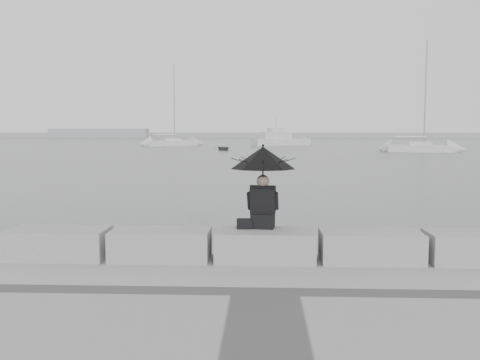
{
  "coord_description": "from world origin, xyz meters",
  "views": [
    {
      "loc": [
        -0.04,
        -8.98,
        2.64
      ],
      "look_at": [
        -0.55,
        3.0,
        1.49
      ],
      "focal_mm": 40.0,
      "sensor_mm": 36.0,
      "label": 1
    }
  ],
  "objects_px": {
    "motor_cruiser": "(281,140)",
    "dinghy": "(223,148)",
    "seated_person": "(263,169)",
    "sailboat_left": "(172,142)",
    "sailboat_right": "(420,147)"
  },
  "relations": [
    {
      "from": "motor_cruiser",
      "to": "dinghy",
      "type": "xyz_separation_m",
      "value": [
        -7.86,
        -19.33,
        -0.62
      ]
    },
    {
      "from": "seated_person",
      "to": "motor_cruiser",
      "type": "height_order",
      "value": "motor_cruiser"
    },
    {
      "from": "seated_person",
      "to": "dinghy",
      "type": "relative_size",
      "value": 0.43
    },
    {
      "from": "seated_person",
      "to": "motor_cruiser",
      "type": "bearing_deg",
      "value": 96.66
    },
    {
      "from": "sailboat_left",
      "to": "sailboat_right",
      "type": "xyz_separation_m",
      "value": [
        32.74,
        -21.76,
        0.01
      ]
    },
    {
      "from": "motor_cruiser",
      "to": "sailboat_right",
      "type": "bearing_deg",
      "value": -82.17
    },
    {
      "from": "seated_person",
      "to": "dinghy",
      "type": "xyz_separation_m",
      "value": [
        -4.98,
        58.24,
        -1.72
      ]
    },
    {
      "from": "sailboat_left",
      "to": "seated_person",
      "type": "bearing_deg",
      "value": -106.23
    },
    {
      "from": "sailboat_right",
      "to": "motor_cruiser",
      "type": "xyz_separation_m",
      "value": [
        -15.33,
        23.46,
        0.36
      ]
    },
    {
      "from": "seated_person",
      "to": "dinghy",
      "type": "height_order",
      "value": "seated_person"
    },
    {
      "from": "motor_cruiser",
      "to": "sailboat_left",
      "type": "bearing_deg",
      "value": 160.24
    },
    {
      "from": "seated_person",
      "to": "motor_cruiser",
      "type": "relative_size",
      "value": 0.14
    },
    {
      "from": "sailboat_right",
      "to": "motor_cruiser",
      "type": "height_order",
      "value": "sailboat_right"
    },
    {
      "from": "dinghy",
      "to": "motor_cruiser",
      "type": "bearing_deg",
      "value": 54.6
    },
    {
      "from": "seated_person",
      "to": "sailboat_right",
      "type": "bearing_deg",
      "value": 80.19
    }
  ]
}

